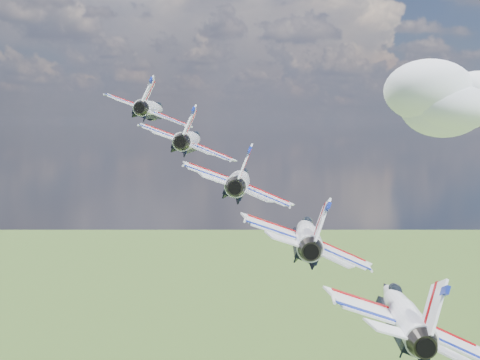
% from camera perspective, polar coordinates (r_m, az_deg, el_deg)
% --- Properties ---
extents(cloud_far, '(58.51, 45.97, 22.99)m').
position_cam_1_polar(cloud_far, '(276.64, 18.01, 6.57)').
color(cloud_far, white).
extents(jet_0, '(13.78, 17.35, 8.30)m').
position_cam_1_polar(jet_0, '(86.21, -7.51, 6.03)').
color(jet_0, white).
extents(jet_1, '(13.78, 17.35, 8.30)m').
position_cam_1_polar(jet_1, '(75.67, -4.25, 3.43)').
color(jet_1, white).
extents(jet_2, '(13.78, 17.35, 8.30)m').
position_cam_1_polar(jet_2, '(65.66, -0.00, -0.00)').
color(jet_2, white).
extents(jet_3, '(13.78, 17.35, 8.30)m').
position_cam_1_polar(jet_3, '(56.46, 5.71, -4.60)').
color(jet_3, white).
extents(jet_4, '(13.78, 17.35, 8.30)m').
position_cam_1_polar(jet_4, '(48.52, 13.60, -10.76)').
color(jet_4, silver).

